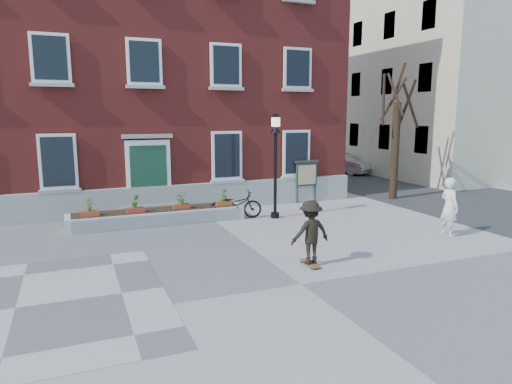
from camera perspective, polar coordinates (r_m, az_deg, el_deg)
name	(u,v)px	position (r m, az deg, el deg)	size (l,w,h in m)	color
ground	(301,284)	(10.83, 5.65, -11.39)	(100.00, 100.00, 0.00)	gray
checker_patch	(15,308)	(10.72, -27.87, -12.72)	(6.00, 6.00, 0.01)	#565658
bicycle	(235,205)	(17.10, -2.63, -1.62)	(0.70, 2.01, 1.05)	black
parked_car	(342,163)	(30.69, 10.65, 3.55)	(1.41, 4.05, 1.34)	#BABCBF
bystander	(449,207)	(15.86, 23.00, -1.72)	(0.70, 0.46, 1.91)	white
brick_building	(127,62)	(23.18, -15.78, 15.36)	(18.40, 10.85, 12.60)	maroon
planter_assembly	(158,215)	(16.72, -12.11, -2.87)	(6.20, 1.12, 1.15)	silver
bare_tree	(396,138)	(21.84, 17.06, 6.43)	(1.83, 1.83, 6.16)	#312315
side_street	(393,71)	(36.75, 16.72, 14.24)	(15.20, 36.00, 14.50)	#373739
lamp_post	(275,151)	(16.96, 2.45, 5.16)	(0.40, 0.40, 3.93)	black
notice_board	(306,174)	(20.24, 6.33, 2.22)	(1.10, 0.16, 1.87)	#1B3727
skateboarder	(310,232)	(11.83, 6.82, -5.01)	(1.08, 0.78, 1.73)	brown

